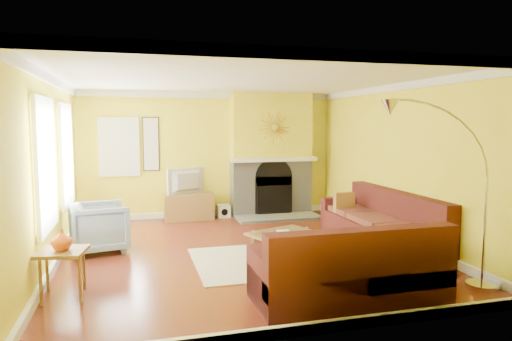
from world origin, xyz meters
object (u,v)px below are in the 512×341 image
object	(u,v)px
armchair	(100,227)
media_console	(189,207)
coffee_table	(290,247)
side_table	(63,274)
sectional_sofa	(331,230)
arc_lamp	(443,199)

from	to	relation	value
armchair	media_console	bearing A→B (deg)	-48.89
media_console	coffee_table	bearing A→B (deg)	-71.51
side_table	sectional_sofa	bearing A→B (deg)	8.76
coffee_table	armchair	xyz separation A→B (m)	(-2.76, 1.21, 0.19)
side_table	media_console	bearing A→B (deg)	64.28
coffee_table	side_table	distance (m)	3.12
coffee_table	side_table	xyz separation A→B (m)	(-3.04, -0.72, 0.09)
sectional_sofa	arc_lamp	size ratio (longest dim) A/B	1.70
sectional_sofa	media_console	distance (m)	3.86
arc_lamp	sectional_sofa	bearing A→B (deg)	113.48
sectional_sofa	side_table	size ratio (longest dim) A/B	6.85
coffee_table	media_console	world-z (taller)	media_console
media_console	arc_lamp	bearing A→B (deg)	-64.63
sectional_sofa	coffee_table	bearing A→B (deg)	165.46
coffee_table	media_console	bearing A→B (deg)	108.49
sectional_sofa	coffee_table	distance (m)	0.67
arc_lamp	media_console	bearing A→B (deg)	115.37
sectional_sofa	armchair	world-z (taller)	sectional_sofa
coffee_table	arc_lamp	distance (m)	2.36
coffee_table	armchair	world-z (taller)	armchair
sectional_sofa	coffee_table	world-z (taller)	sectional_sofa
sectional_sofa	media_console	bearing A→B (deg)	116.22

